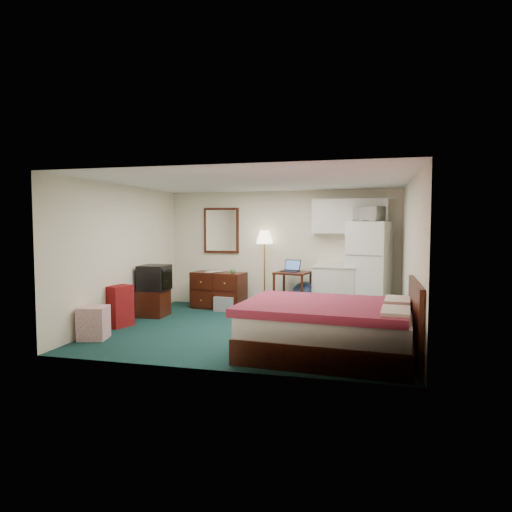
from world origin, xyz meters
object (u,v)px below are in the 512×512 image
(tv_stand, at_px, (153,303))
(suitcase, at_px, (119,306))
(floor_lamp, at_px, (264,269))
(kitchen_counter, at_px, (335,289))
(dresser, at_px, (219,290))
(desk, at_px, (293,292))
(fridge, at_px, (369,268))
(bed, at_px, (328,329))

(tv_stand, distance_m, suitcase, 1.00)
(floor_lamp, height_order, kitchen_counter, floor_lamp)
(dresser, xyz_separation_m, desk, (1.59, 0.01, 0.03))
(dresser, relative_size, tv_stand, 2.04)
(dresser, distance_m, tv_stand, 1.47)
(desk, height_order, tv_stand, desk)
(dresser, bearing_deg, fridge, 12.09)
(desk, height_order, suitcase, desk)
(desk, xyz_separation_m, bed, (0.99, -2.96, -0.06))
(fridge, distance_m, tv_stand, 4.31)
(floor_lamp, relative_size, tv_stand, 2.99)
(kitchen_counter, bearing_deg, dresser, -169.06)
(desk, distance_m, fridge, 1.60)
(fridge, xyz_separation_m, suitcase, (-4.21, -2.27, -0.56))
(desk, relative_size, kitchen_counter, 0.89)
(dresser, distance_m, desk, 1.59)
(dresser, bearing_deg, kitchen_counter, 13.72)
(fridge, relative_size, suitcase, 2.55)
(dresser, distance_m, suitcase, 2.36)
(suitcase, bearing_deg, floor_lamp, 64.59)
(tv_stand, xyz_separation_m, suitcase, (-0.15, -0.98, 0.11))
(desk, xyz_separation_m, kitchen_counter, (0.85, 0.20, 0.05))
(floor_lamp, bearing_deg, fridge, -4.46)
(bed, bearing_deg, desk, 112.96)
(desk, bearing_deg, dresser, -170.22)
(bed, bearing_deg, kitchen_counter, 97.03)
(desk, distance_m, suitcase, 3.42)
(dresser, xyz_separation_m, kitchen_counter, (2.44, 0.22, 0.07))
(floor_lamp, height_order, bed, floor_lamp)
(dresser, relative_size, fridge, 0.61)
(fridge, bearing_deg, suitcase, -136.23)
(fridge, bearing_deg, bed, -83.93)
(floor_lamp, distance_m, suitcase, 3.21)
(floor_lamp, distance_m, desk, 0.86)
(floor_lamp, xyz_separation_m, suitcase, (-2.03, -2.44, -0.47))
(dresser, bearing_deg, bed, -40.16)
(floor_lamp, distance_m, kitchen_counter, 1.57)
(dresser, height_order, suitcase, dresser)
(floor_lamp, bearing_deg, desk, -27.07)
(desk, height_order, fridge, fridge)
(kitchen_counter, relative_size, tv_stand, 1.66)
(tv_stand, bearing_deg, fridge, 14.89)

